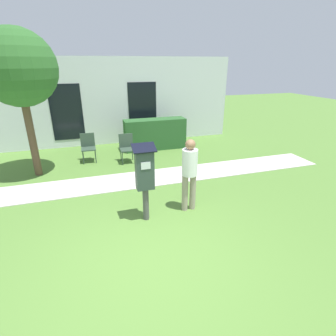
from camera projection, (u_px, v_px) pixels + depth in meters
ground_plane at (151, 261)px, 4.25m from camera, size 40.00×40.00×0.00m
sidewalk at (123, 181)px, 7.06m from camera, size 12.00×1.10×0.02m
building_facade at (105, 102)px, 9.86m from camera, size 10.00×0.26×3.20m
parking_meter at (145, 173)px, 5.02m from camera, size 0.44×0.31×1.59m
person_standing at (190, 170)px, 5.41m from camera, size 0.32×0.32×1.58m
outdoor_chair_left at (88, 145)px, 8.37m from camera, size 0.44×0.44×0.90m
outdoor_chair_middle at (127, 146)px, 8.31m from camera, size 0.44×0.44×0.90m
hedge_row at (155, 134)px, 9.59m from camera, size 2.22×0.60×1.10m
tree at (18, 69)px, 6.46m from camera, size 1.90×1.90×3.82m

